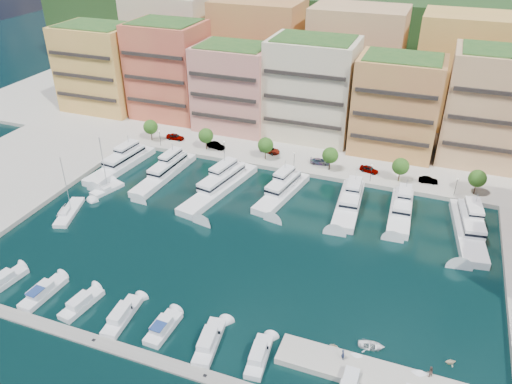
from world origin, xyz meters
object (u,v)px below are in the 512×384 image
Objects in this scene: car_2 at (270,150)px; yacht_3 at (283,190)px; tree_0 at (151,127)px; car_5 at (428,180)px; yacht_4 at (349,202)px; sailboat_2 at (107,190)px; tender_3 at (451,361)px; yacht_2 at (221,185)px; yacht_5 at (401,209)px; cruiser_3 at (122,316)px; car_1 at (216,146)px; lamppost_0 at (160,136)px; person_0 at (343,354)px; cruiser_0 at (4,281)px; lamppost_2 at (294,158)px; yacht_6 at (468,227)px; lamppost_3 at (371,170)px; cruiser_2 at (81,304)px; cruiser_4 at (163,328)px; tree_3 at (330,155)px; tree_5 at (477,179)px; lamppost_4 at (456,184)px; sailboat_1 at (69,213)px; tree_2 at (266,145)px; car_4 at (369,169)px; tree_1 at (206,136)px; cruiser_6 at (259,357)px; car_3 at (320,161)px; tender_1 at (334,346)px; lamppost_1 at (224,146)px; yacht_0 at (123,162)px; tree_4 at (401,166)px; tender_2 at (371,346)px; person_1 at (430,371)px.

yacht_3 is at bearing -137.28° from car_2.
tree_0 reaches higher than car_5.
yacht_3 is at bearing 179.93° from yacht_4.
tender_3 is at bearing -18.00° from sailboat_2.
yacht_2 is 38.94m from yacht_5.
car_1 reaches higher than cruiser_3.
lamppost_0 is 2.39× the size of person_0.
yacht_4 is 12.38× the size of tender_3.
tree_0 is 43.08m from yacht_3.
cruiser_0 is at bearing -87.91° from lamppost_0.
lamppost_0 and lamppost_2 have the same top height.
yacht_2 is at bearing -178.20° from yacht_6.
lamppost_3 is at bearing -1.75° from tender_3.
cruiser_2 is at bearing -108.16° from lamppost_2.
person_0 is (26.43, 3.37, 1.31)m from cruiser_4.
car_5 is (22.32, 1.52, -3.06)m from tree_3.
tree_5 is 1.35× the size of lamppost_4.
sailboat_1 is 7.51× the size of person_0.
tree_5 is at bearing -77.61° from car_1.
tree_2 is 16.34m from yacht_3.
car_4 is (1.50, 15.36, 0.66)m from yacht_4.
tree_1 is at bearing 27.26° from tender_3.
tree_5 reaches higher than car_1.
cruiser_6 is 60.52m from car_3.
yacht_4 is at bearing 66.98° from cruiser_4.
tree_1 is 0.43× the size of sailboat_1.
tree_3 is at bearing 24.35° from tender_1.
car_4 is (11.79, -0.01, 0.08)m from car_3.
car_4 is at bearing 7.10° from lamppost_1.
cruiser_2 is 14.74m from cruiser_4.
cruiser_4 is (7.17, 0.00, 0.02)m from cruiser_3.
tree_1 is 54.42m from car_5.
yacht_0 is 13.93× the size of tender_3.
cruiser_6 is at bearing -71.21° from tree_2.
car_4 reaches higher than cruiser_4.
car_4 is at bearing -75.29° from car_1.
tree_4 is 0.43× the size of sailboat_1.
tree_5 is 1.35× the size of car_5.
lamppost_0 is 53.19m from car_4.
tree_5 is at bearing 85.94° from yacht_6.
cruiser_4 is 4.84× the size of tender_1.
car_2 is at bearing -65.91° from car_1.
yacht_0 and yacht_4 have the same top height.
tree_4 is 1.35× the size of lamppost_3.
lamppost_2 is 27.98m from yacht_5.
lamppost_2 is at bearing 20.38° from tender_2.
cruiser_0 reaches higher than tender_2.
car_1 is at bearing -77.10° from person_1.
sailboat_1 is (-1.66, -10.81, -0.02)m from sailboat_2.
tree_5 reaches higher than lamppost_0.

